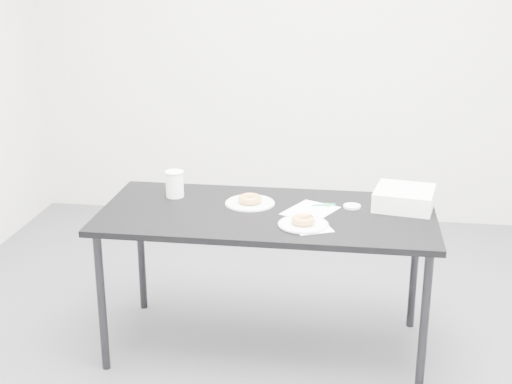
# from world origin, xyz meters

# --- Properties ---
(floor) EXTENTS (4.00, 4.00, 0.00)m
(floor) POSITION_xyz_m (0.00, 0.00, 0.00)
(floor) COLOR #47484C
(floor) RESTS_ON ground
(wall_back) EXTENTS (4.00, 0.02, 2.70)m
(wall_back) POSITION_xyz_m (0.00, 2.00, 1.35)
(wall_back) COLOR silver
(wall_back) RESTS_ON floor
(table) EXTENTS (1.61, 0.76, 0.73)m
(table) POSITION_xyz_m (-0.01, 0.05, 0.68)
(table) COLOR black
(table) RESTS_ON floor
(scorecard) EXTENTS (0.29, 0.32, 0.00)m
(scorecard) POSITION_xyz_m (0.20, 0.09, 0.73)
(scorecard) COLOR white
(scorecard) RESTS_ON table
(logo_patch) EXTENTS (0.05, 0.05, 0.00)m
(logo_patch) POSITION_xyz_m (0.28, 0.18, 0.74)
(logo_patch) COLOR green
(logo_patch) RESTS_ON scorecard
(pen) EXTENTS (0.12, 0.04, 0.01)m
(pen) POSITION_xyz_m (0.26, 0.17, 0.74)
(pen) COLOR #0D9073
(pen) RESTS_ON scorecard
(napkin) EXTENTS (0.21, 0.21, 0.00)m
(napkin) POSITION_xyz_m (0.22, -0.13, 0.74)
(napkin) COLOR white
(napkin) RESTS_ON table
(plate_near) EXTENTS (0.23, 0.23, 0.01)m
(plate_near) POSITION_xyz_m (0.18, -0.11, 0.74)
(plate_near) COLOR white
(plate_near) RESTS_ON napkin
(donut_near) EXTENTS (0.13, 0.13, 0.04)m
(donut_near) POSITION_xyz_m (0.18, -0.11, 0.76)
(donut_near) COLOR #C1743D
(donut_near) RESTS_ON plate_near
(plate_far) EXTENTS (0.25, 0.25, 0.01)m
(plate_far) POSITION_xyz_m (-0.10, 0.15, 0.74)
(plate_far) COLOR white
(plate_far) RESTS_ON table
(donut_far) EXTENTS (0.14, 0.14, 0.04)m
(donut_far) POSITION_xyz_m (-0.10, 0.15, 0.76)
(donut_far) COLOR #C1743D
(donut_far) RESTS_ON plate_far
(coffee_cup) EXTENTS (0.09, 0.09, 0.14)m
(coffee_cup) POSITION_xyz_m (-0.50, 0.21, 0.80)
(coffee_cup) COLOR white
(coffee_cup) RESTS_ON table
(cup_lid) EXTENTS (0.08, 0.08, 0.01)m
(cup_lid) POSITION_xyz_m (0.40, 0.17, 0.74)
(cup_lid) COLOR white
(cup_lid) RESTS_ON table
(bakery_box) EXTENTS (0.32, 0.32, 0.09)m
(bakery_box) POSITION_xyz_m (0.65, 0.21, 0.78)
(bakery_box) COLOR white
(bakery_box) RESTS_ON table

